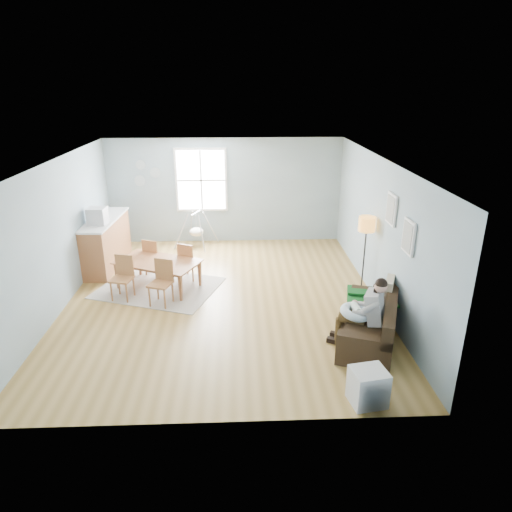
{
  "coord_description": "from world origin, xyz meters",
  "views": [
    {
      "loc": [
        0.3,
        -8.12,
        4.03
      ],
      "look_at": [
        0.64,
        -0.29,
        1.0
      ],
      "focal_mm": 32.0,
      "sensor_mm": 36.0,
      "label": 1
    }
  ],
  "objects_px": {
    "counter": "(106,242)",
    "baby_swing": "(196,231)",
    "chair_se": "(162,279)",
    "chair_sw": "(123,275)",
    "toddler": "(371,299)",
    "chair_ne": "(188,259)",
    "monitor": "(97,216)",
    "sofa": "(372,325)",
    "floor_lamp": "(366,231)",
    "chair_nw": "(153,255)",
    "father": "(365,310)",
    "storage_cube": "(367,387)",
    "dining_table": "(158,275)"
  },
  "relations": [
    {
      "from": "sofa",
      "to": "chair_sw",
      "type": "relative_size",
      "value": 2.37
    },
    {
      "from": "counter",
      "to": "baby_swing",
      "type": "xyz_separation_m",
      "value": [
        1.95,
        1.26,
        -0.17
      ]
    },
    {
      "from": "sofa",
      "to": "floor_lamp",
      "type": "xyz_separation_m",
      "value": [
        0.3,
        1.8,
        1.04
      ]
    },
    {
      "from": "chair_nw",
      "to": "monitor",
      "type": "bearing_deg",
      "value": 169.47
    },
    {
      "from": "dining_table",
      "to": "chair_ne",
      "type": "xyz_separation_m",
      "value": [
        0.58,
        0.41,
        0.17
      ]
    },
    {
      "from": "chair_se",
      "to": "chair_sw",
      "type": "bearing_deg",
      "value": 160.51
    },
    {
      "from": "chair_nw",
      "to": "baby_swing",
      "type": "height_order",
      "value": "baby_swing"
    },
    {
      "from": "chair_nw",
      "to": "dining_table",
      "type": "bearing_deg",
      "value": -73.52
    },
    {
      "from": "chair_sw",
      "to": "chair_nw",
      "type": "height_order",
      "value": "chair_sw"
    },
    {
      "from": "sofa",
      "to": "storage_cube",
      "type": "height_order",
      "value": "sofa"
    },
    {
      "from": "counter",
      "to": "chair_se",
      "type": "bearing_deg",
      "value": -51.67
    },
    {
      "from": "chair_se",
      "to": "monitor",
      "type": "xyz_separation_m",
      "value": [
        -1.56,
        1.58,
        0.82
      ]
    },
    {
      "from": "dining_table",
      "to": "chair_nw",
      "type": "bearing_deg",
      "value": 131.3
    },
    {
      "from": "sofa",
      "to": "dining_table",
      "type": "bearing_deg",
      "value": 150.66
    },
    {
      "from": "baby_swing",
      "to": "monitor",
      "type": "bearing_deg",
      "value": -139.77
    },
    {
      "from": "storage_cube",
      "to": "father",
      "type": "bearing_deg",
      "value": 77.46
    },
    {
      "from": "dining_table",
      "to": "counter",
      "type": "bearing_deg",
      "value": 161.28
    },
    {
      "from": "chair_nw",
      "to": "counter",
      "type": "height_order",
      "value": "counter"
    },
    {
      "from": "toddler",
      "to": "chair_nw",
      "type": "xyz_separation_m",
      "value": [
        -4.05,
        2.66,
        -0.18
      ]
    },
    {
      "from": "sofa",
      "to": "monitor",
      "type": "height_order",
      "value": "monitor"
    },
    {
      "from": "sofa",
      "to": "dining_table",
      "type": "relative_size",
      "value": 1.23
    },
    {
      "from": "toddler",
      "to": "storage_cube",
      "type": "bearing_deg",
      "value": -106.02
    },
    {
      "from": "sofa",
      "to": "father",
      "type": "distance_m",
      "value": 0.49
    },
    {
      "from": "floor_lamp",
      "to": "toddler",
      "type": "bearing_deg",
      "value": -100.63
    },
    {
      "from": "chair_se",
      "to": "monitor",
      "type": "relative_size",
      "value": 2.21
    },
    {
      "from": "toddler",
      "to": "dining_table",
      "type": "relative_size",
      "value": 0.45
    },
    {
      "from": "father",
      "to": "chair_ne",
      "type": "distance_m",
      "value": 4.13
    },
    {
      "from": "floor_lamp",
      "to": "monitor",
      "type": "height_order",
      "value": "floor_lamp"
    },
    {
      "from": "chair_sw",
      "to": "chair_se",
      "type": "height_order",
      "value": "chair_se"
    },
    {
      "from": "chair_ne",
      "to": "counter",
      "type": "relative_size",
      "value": 0.41
    },
    {
      "from": "sofa",
      "to": "father",
      "type": "height_order",
      "value": "father"
    },
    {
      "from": "sofa",
      "to": "chair_sw",
      "type": "xyz_separation_m",
      "value": [
        -4.44,
        1.76,
        0.22
      ]
    },
    {
      "from": "chair_ne",
      "to": "father",
      "type": "bearing_deg",
      "value": -42.27
    },
    {
      "from": "toddler",
      "to": "chair_ne",
      "type": "height_order",
      "value": "toddler"
    },
    {
      "from": "chair_sw",
      "to": "counter",
      "type": "xyz_separation_m",
      "value": [
        -0.76,
        1.69,
        0.09
      ]
    },
    {
      "from": "chair_nw",
      "to": "monitor",
      "type": "relative_size",
      "value": 2.1
    },
    {
      "from": "chair_nw",
      "to": "toddler",
      "type": "bearing_deg",
      "value": -33.28
    },
    {
      "from": "sofa",
      "to": "chair_sw",
      "type": "height_order",
      "value": "chair_sw"
    },
    {
      "from": "chair_nw",
      "to": "sofa",
      "type": "bearing_deg",
      "value": -35.13
    },
    {
      "from": "floor_lamp",
      "to": "counter",
      "type": "distance_m",
      "value": 5.79
    },
    {
      "from": "floor_lamp",
      "to": "chair_nw",
      "type": "xyz_separation_m",
      "value": [
        -4.35,
        1.05,
        -0.84
      ]
    },
    {
      "from": "father",
      "to": "counter",
      "type": "relative_size",
      "value": 0.6
    },
    {
      "from": "storage_cube",
      "to": "chair_sw",
      "type": "height_order",
      "value": "chair_sw"
    },
    {
      "from": "monitor",
      "to": "baby_swing",
      "type": "distance_m",
      "value": 2.71
    },
    {
      "from": "father",
      "to": "monitor",
      "type": "height_order",
      "value": "monitor"
    },
    {
      "from": "sofa",
      "to": "baby_swing",
      "type": "bearing_deg",
      "value": 124.62
    },
    {
      "from": "dining_table",
      "to": "baby_swing",
      "type": "height_order",
      "value": "baby_swing"
    },
    {
      "from": "baby_swing",
      "to": "counter",
      "type": "bearing_deg",
      "value": -146.98
    },
    {
      "from": "floor_lamp",
      "to": "father",
      "type": "bearing_deg",
      "value": -104.14
    },
    {
      "from": "floor_lamp",
      "to": "storage_cube",
      "type": "height_order",
      "value": "floor_lamp"
    }
  ]
}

